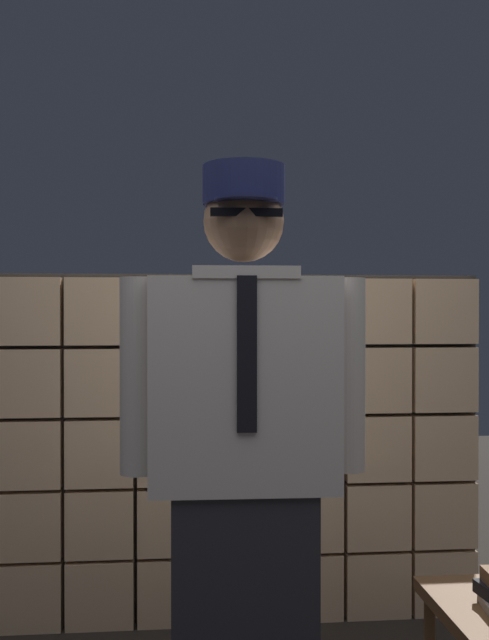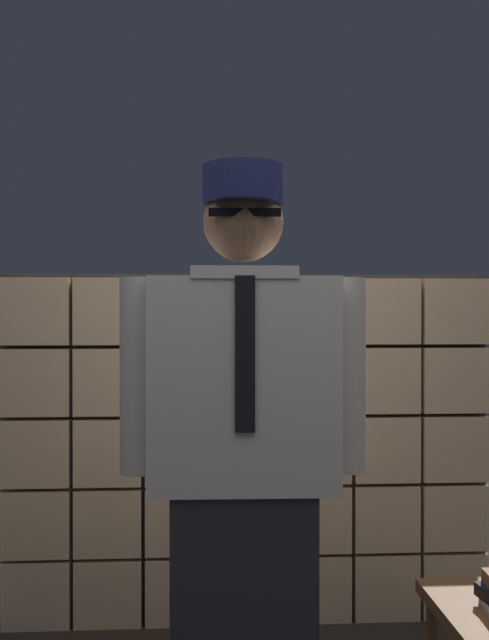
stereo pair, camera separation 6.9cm
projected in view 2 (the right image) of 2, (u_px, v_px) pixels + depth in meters
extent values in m
cube|color=#E0B78C|center=(37.00, 594.00, 3.15)|extent=(0.30, 0.08, 0.30)
cube|color=#E0B78C|center=(108.00, 593.00, 3.17)|extent=(0.30, 0.08, 0.30)
cube|color=#E0B78C|center=(179.00, 591.00, 3.19)|extent=(0.30, 0.08, 0.30)
cube|color=#E0B78C|center=(249.00, 590.00, 3.21)|extent=(0.30, 0.08, 0.30)
cube|color=#E0B78C|center=(318.00, 588.00, 3.23)|extent=(0.30, 0.08, 0.30)
cube|color=#E0B78C|center=(386.00, 586.00, 3.24)|extent=(0.30, 0.08, 0.30)
cube|color=#E0B78C|center=(453.00, 585.00, 3.26)|extent=(0.30, 0.08, 0.30)
cube|color=#E0B78C|center=(37.00, 524.00, 3.15)|extent=(0.30, 0.08, 0.30)
cube|color=#E0B78C|center=(108.00, 523.00, 3.17)|extent=(0.30, 0.08, 0.30)
cube|color=#E0B78C|center=(179.00, 521.00, 3.19)|extent=(0.30, 0.08, 0.30)
cube|color=#E0B78C|center=(249.00, 520.00, 3.20)|extent=(0.30, 0.08, 0.30)
cube|color=#E0B78C|center=(318.00, 519.00, 3.22)|extent=(0.30, 0.08, 0.30)
cube|color=#E0B78C|center=(386.00, 518.00, 3.24)|extent=(0.30, 0.08, 0.30)
cube|color=#E0B78C|center=(454.00, 517.00, 3.26)|extent=(0.30, 0.08, 0.30)
cube|color=#E0B78C|center=(37.00, 453.00, 3.15)|extent=(0.30, 0.08, 0.30)
cube|color=#E0B78C|center=(108.00, 452.00, 3.16)|extent=(0.30, 0.08, 0.30)
cube|color=#E0B78C|center=(179.00, 452.00, 3.18)|extent=(0.30, 0.08, 0.30)
cube|color=#E0B78C|center=(249.00, 451.00, 3.20)|extent=(0.30, 0.08, 0.30)
cube|color=#E0B78C|center=(318.00, 450.00, 3.22)|extent=(0.30, 0.08, 0.30)
cube|color=#E0B78C|center=(386.00, 449.00, 3.24)|extent=(0.30, 0.08, 0.30)
cube|color=#E0B78C|center=(454.00, 448.00, 3.26)|extent=(0.30, 0.08, 0.30)
cube|color=#E0B78C|center=(36.00, 382.00, 3.14)|extent=(0.30, 0.08, 0.30)
cube|color=#E0B78C|center=(108.00, 382.00, 3.16)|extent=(0.30, 0.08, 0.30)
cube|color=#E0B78C|center=(179.00, 382.00, 3.18)|extent=(0.30, 0.08, 0.30)
cube|color=#E0B78C|center=(249.00, 381.00, 3.20)|extent=(0.30, 0.08, 0.30)
cube|color=#E0B78C|center=(318.00, 381.00, 3.22)|extent=(0.30, 0.08, 0.30)
cube|color=#E0B78C|center=(386.00, 380.00, 3.24)|extent=(0.30, 0.08, 0.30)
cube|color=#E0B78C|center=(454.00, 380.00, 3.25)|extent=(0.30, 0.08, 0.30)
cube|color=#E0B78C|center=(36.00, 311.00, 3.14)|extent=(0.30, 0.08, 0.30)
cube|color=#E0B78C|center=(108.00, 311.00, 3.16)|extent=(0.30, 0.08, 0.30)
cube|color=#E0B78C|center=(179.00, 311.00, 3.18)|extent=(0.30, 0.08, 0.30)
cube|color=#E0B78C|center=(249.00, 311.00, 3.20)|extent=(0.30, 0.08, 0.30)
cube|color=#E0B78C|center=(318.00, 311.00, 3.21)|extent=(0.30, 0.08, 0.30)
cube|color=#E0B78C|center=(386.00, 311.00, 3.23)|extent=(0.30, 0.08, 0.30)
cube|color=#E0B78C|center=(454.00, 311.00, 3.25)|extent=(0.30, 0.08, 0.30)
cube|color=#38332D|center=(248.00, 449.00, 3.25)|extent=(2.24, 0.02, 1.61)
cube|color=#28282D|center=(243.00, 637.00, 2.10)|extent=(0.43, 0.22, 0.89)
cube|color=silver|center=(243.00, 383.00, 2.09)|extent=(0.56, 0.25, 0.63)
cube|color=black|center=(245.00, 354.00, 1.97)|extent=(0.06, 0.01, 0.44)
cube|color=silver|center=(243.00, 274.00, 2.09)|extent=(0.31, 0.26, 0.04)
sphere|color=#846047|center=(243.00, 222.00, 2.09)|extent=(0.24, 0.24, 0.24)
ellipsoid|color=black|center=(244.00, 234.00, 2.04)|extent=(0.16, 0.09, 0.11)
cube|color=black|center=(245.00, 212.00, 1.98)|extent=(0.20, 0.02, 0.02)
cylinder|color=#191E47|center=(245.00, 200.00, 2.00)|extent=(0.18, 0.18, 0.01)
cylinder|color=#191E47|center=(243.00, 185.00, 2.09)|extent=(0.24, 0.24, 0.11)
cylinder|color=silver|center=(347.00, 374.00, 2.11)|extent=(0.11, 0.11, 0.58)
cylinder|color=silver|center=(139.00, 375.00, 2.08)|extent=(0.11, 0.11, 0.58)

